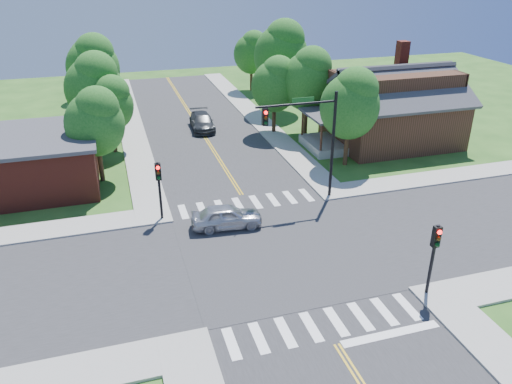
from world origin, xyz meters
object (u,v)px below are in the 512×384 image
object	(u,v)px
signal_pole_se	(435,247)
signal_mast_ne	(309,130)
signal_pole_nw	(159,181)
car_dgrey	(202,122)
house_ne	(392,104)
car_silver	(227,217)

from	to	relation	value
signal_pole_se	signal_mast_ne	bearing A→B (deg)	98.56
signal_mast_ne	signal_pole_nw	size ratio (longest dim) A/B	1.89
signal_pole_se	car_dgrey	xyz separation A→B (m)	(-5.38, 27.86, -1.94)
house_ne	car_silver	size ratio (longest dim) A/B	3.00
car_dgrey	car_silver	bearing A→B (deg)	-93.07
signal_pole_nw	car_dgrey	size ratio (longest dim) A/B	0.75
car_silver	signal_pole_nw	bearing A→B (deg)	65.49
signal_mast_ne	car_dgrey	distance (m)	17.54
signal_pole_nw	car_silver	size ratio (longest dim) A/B	0.87
car_dgrey	signal_pole_se	bearing A→B (deg)	-75.34
signal_pole_nw	car_silver	world-z (taller)	signal_pole_nw
house_ne	car_dgrey	xyz separation A→B (m)	(-14.89, 8.00, -2.61)
car_dgrey	house_ne	bearing A→B (deg)	-24.51
signal_mast_ne	signal_pole_se	distance (m)	11.55
signal_pole_nw	car_silver	distance (m)	4.58
signal_pole_se	car_silver	bearing A→B (deg)	129.85
car_silver	car_dgrey	world-z (taller)	car_dgrey
signal_mast_ne	car_silver	distance (m)	7.52
signal_pole_se	signal_pole_nw	size ratio (longest dim) A/B	1.00
signal_pole_nw	house_ne	world-z (taller)	house_ne
signal_pole_nw	house_ne	distance (m)	22.45
car_silver	signal_mast_ne	bearing A→B (deg)	-65.02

